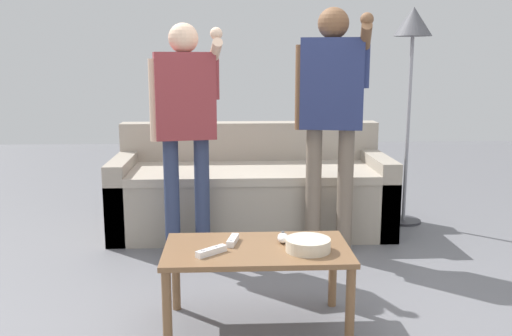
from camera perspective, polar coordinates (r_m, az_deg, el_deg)
The scene contains 10 objects.
ground_plane at distance 3.15m, azimuth 2.78°, elevation -13.50°, with size 12.00×12.00×0.00m, color slate.
couch at distance 4.37m, azimuth -0.47°, elevation -2.41°, with size 2.09×0.87×0.80m.
coffee_table at distance 2.75m, azimuth 0.10°, elevation -9.21°, with size 0.90×0.50×0.41m.
snack_bowl at distance 2.69m, azimuth 5.34°, elevation -7.81°, with size 0.21×0.21×0.06m, color beige.
game_remote_nunchuk at distance 2.80m, azimuth 2.78°, elevation -7.13°, with size 0.06×0.09×0.05m.
floor_lamp at distance 4.57m, azimuth 15.68°, elevation 12.18°, with size 0.29×0.29×1.70m.
player_right at distance 3.74m, azimuth 7.71°, elevation 6.69°, with size 0.48×0.39×1.64m.
player_left at distance 3.64m, azimuth -7.24°, elevation 5.55°, with size 0.47×0.29×1.53m.
game_remote_wand_near at distance 2.64m, azimuth -4.58°, elevation -8.47°, with size 0.15×0.13×0.03m.
game_remote_wand_far at distance 2.79m, azimuth -2.39°, elevation -7.39°, with size 0.07×0.15×0.03m.
Camera 1 is at (-0.29, -2.85, 1.30)m, focal length 39.17 mm.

